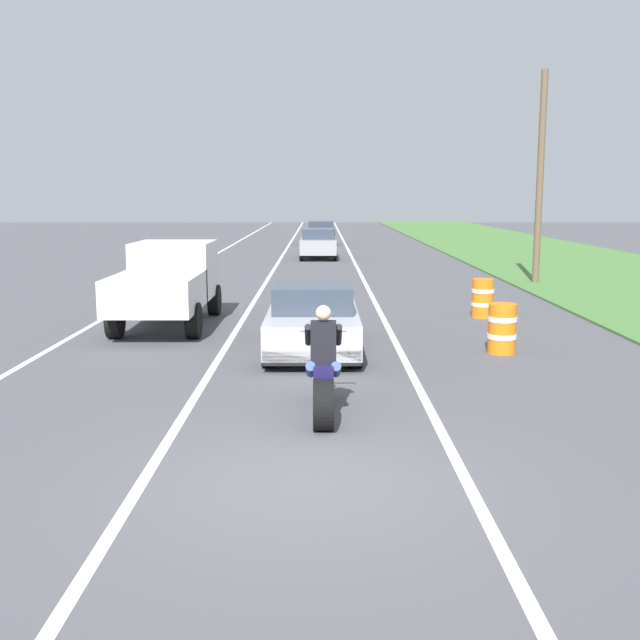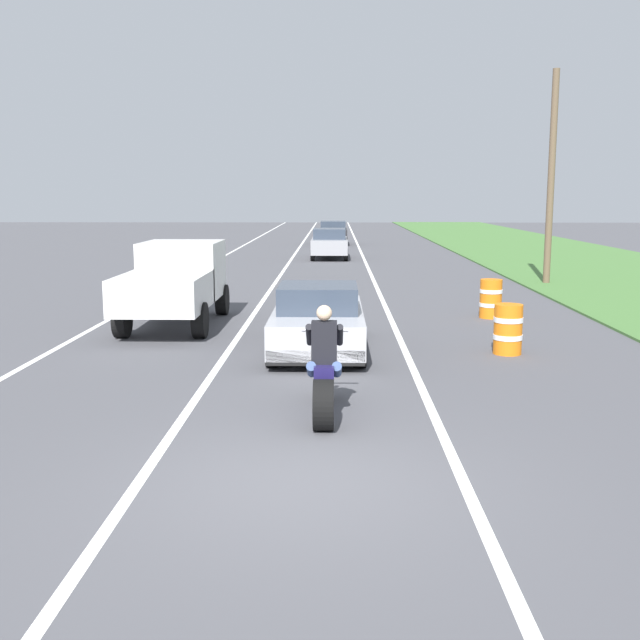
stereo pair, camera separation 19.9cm
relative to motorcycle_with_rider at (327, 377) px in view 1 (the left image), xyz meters
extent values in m
plane|color=#4C4C51|center=(-0.22, -2.50, -0.59)|extent=(160.00, 160.00, 0.00)
cube|color=white|center=(-5.62, 17.50, -0.59)|extent=(0.14, 120.00, 0.01)
cube|color=white|center=(1.58, 17.50, -0.59)|extent=(0.14, 120.00, 0.01)
cube|color=white|center=(-2.02, 17.50, -0.59)|extent=(0.14, 120.00, 0.01)
cube|color=#477538|center=(11.70, 17.50, -0.56)|extent=(10.00, 120.00, 0.06)
cylinder|color=black|center=(0.00, -0.60, -0.25)|extent=(0.28, 0.69, 0.69)
cylinder|color=black|center=(0.00, 0.95, -0.28)|extent=(0.12, 0.63, 0.63)
cube|color=#1E194C|center=(0.00, 0.23, 0.02)|extent=(0.28, 1.10, 0.36)
cylinder|color=#B2B2B7|center=(0.00, 0.87, 0.09)|extent=(0.08, 0.36, 0.73)
cylinder|color=#A5A5AA|center=(0.00, 0.85, 0.52)|extent=(0.70, 0.05, 0.05)
cube|color=black|center=(0.00, 0.00, 0.50)|extent=(0.36, 0.24, 0.60)
sphere|color=beige|center=(0.00, 0.00, 0.92)|extent=(0.22, 0.22, 0.22)
cylinder|color=#384C7A|center=(-0.18, 0.03, 0.10)|extent=(0.14, 0.47, 0.32)
cylinder|color=black|center=(-0.22, 0.30, 0.55)|extent=(0.10, 0.51, 0.40)
cylinder|color=#384C7A|center=(0.18, 0.03, 0.10)|extent=(0.14, 0.47, 0.32)
cylinder|color=black|center=(0.22, 0.30, 0.55)|extent=(0.10, 0.51, 0.40)
cube|color=#B7B7BC|center=(-0.19, 4.77, -0.07)|extent=(1.80, 4.30, 0.64)
cube|color=#333D4C|center=(-0.19, 4.57, 0.51)|extent=(1.56, 1.70, 0.52)
cube|color=black|center=(-0.19, 2.72, -0.31)|extent=(1.76, 0.20, 0.28)
cylinder|color=black|center=(-0.99, 6.37, -0.27)|extent=(0.24, 0.64, 0.64)
cylinder|color=black|center=(0.61, 6.37, -0.27)|extent=(0.24, 0.64, 0.64)
cylinder|color=black|center=(-0.99, 3.17, -0.27)|extent=(0.24, 0.64, 0.64)
cylinder|color=black|center=(0.61, 3.17, -0.27)|extent=(0.24, 0.64, 0.64)
cube|color=silver|center=(-3.71, 8.58, 0.69)|extent=(1.90, 2.10, 1.40)
cube|color=#333D4C|center=(-3.71, 8.93, 1.07)|extent=(1.67, 0.29, 0.57)
cube|color=silver|center=(-3.71, 6.33, 0.39)|extent=(1.90, 2.70, 0.80)
cylinder|color=black|center=(-4.58, 9.38, -0.19)|extent=(0.28, 0.80, 0.80)
cylinder|color=black|center=(-2.84, 9.38, -0.19)|extent=(0.28, 0.80, 0.80)
cylinder|color=black|center=(-4.58, 6.03, -0.19)|extent=(0.28, 0.80, 0.80)
cylinder|color=black|center=(-2.84, 6.03, -0.19)|extent=(0.28, 0.80, 0.80)
cylinder|color=brown|center=(7.67, 16.50, 3.11)|extent=(0.24, 0.24, 7.40)
cylinder|color=orange|center=(3.60, 4.45, -0.09)|extent=(0.56, 0.56, 1.00)
cylinder|color=white|center=(3.60, 4.45, 0.11)|extent=(0.58, 0.58, 0.10)
cylinder|color=white|center=(3.60, 4.45, -0.24)|extent=(0.58, 0.58, 0.10)
cylinder|color=orange|center=(4.17, 8.96, -0.09)|extent=(0.56, 0.56, 1.00)
cylinder|color=white|center=(4.17, 8.96, 0.11)|extent=(0.58, 0.58, 0.10)
cylinder|color=white|center=(4.17, 8.96, -0.24)|extent=(0.58, 0.58, 0.10)
cube|color=#99999E|center=(-0.14, 27.33, 0.06)|extent=(1.76, 4.00, 0.70)
cube|color=#333D4C|center=(-0.14, 27.13, 0.66)|extent=(1.56, 2.00, 0.50)
cylinder|color=black|center=(-0.94, 28.73, -0.29)|extent=(0.20, 0.60, 0.60)
cylinder|color=black|center=(0.66, 28.73, -0.29)|extent=(0.20, 0.60, 0.60)
cylinder|color=black|center=(-0.94, 25.93, -0.29)|extent=(0.20, 0.60, 0.60)
cylinder|color=black|center=(0.66, 25.93, -0.29)|extent=(0.20, 0.60, 0.60)
cube|color=#262628|center=(0.01, 38.29, 0.06)|extent=(1.76, 4.00, 0.70)
cube|color=#333D4C|center=(0.01, 38.09, 0.66)|extent=(1.56, 2.00, 0.50)
cylinder|color=black|center=(-0.79, 39.69, -0.29)|extent=(0.20, 0.60, 0.60)
cylinder|color=black|center=(0.81, 39.69, -0.29)|extent=(0.20, 0.60, 0.60)
cylinder|color=black|center=(-0.79, 36.89, -0.29)|extent=(0.20, 0.60, 0.60)
cylinder|color=black|center=(0.81, 36.89, -0.29)|extent=(0.20, 0.60, 0.60)
camera|label=1|loc=(-0.05, -10.49, 2.55)|focal=42.57mm
camera|label=2|loc=(0.15, -10.48, 2.55)|focal=42.57mm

